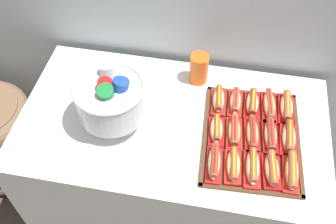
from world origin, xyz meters
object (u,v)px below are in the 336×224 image
(hot_dog_6, at_px, (234,132))
(hot_dog_5, at_px, (216,130))
(buffet_table, at_px, (172,165))
(hot_dog_8, at_px, (270,136))
(hot_dog_11, at_px, (235,102))
(serving_tray, at_px, (251,138))
(hot_dog_0, at_px, (214,163))
(hot_dog_14, at_px, (286,107))
(hot_dog_3, at_px, (272,170))
(hot_dog_10, at_px, (218,100))
(cup_stack, at_px, (199,69))
(punch_bowl, at_px, (110,99))
(hot_dog_9, at_px, (289,138))
(hot_dog_7, at_px, (252,134))
(hot_dog_1, at_px, (233,165))
(hot_dog_13, at_px, (269,106))
(hot_dog_12, at_px, (252,104))
(hot_dog_2, at_px, (252,167))
(hot_dog_4, at_px, (292,172))

(hot_dog_6, bearing_deg, hot_dog_5, -177.06)
(buffet_table, distance_m, hot_dog_8, 0.58)
(hot_dog_5, bearing_deg, hot_dog_11, 68.50)
(serving_tray, relative_size, hot_dog_0, 3.13)
(hot_dog_14, bearing_deg, hot_dog_3, -99.86)
(hot_dog_6, distance_m, hot_dog_10, 0.18)
(hot_dog_5, bearing_deg, cup_stack, 111.10)
(punch_bowl, bearing_deg, hot_dog_9, 2.12)
(hot_dog_7, relative_size, hot_dog_9, 1.05)
(hot_dog_1, xyz_separation_m, hot_dog_9, (0.22, 0.18, -0.00))
(cup_stack, bearing_deg, hot_dog_11, -36.76)
(hot_dog_0, distance_m, hot_dog_3, 0.23)
(hot_dog_10, bearing_deg, hot_dog_5, -87.06)
(hot_dog_0, bearing_deg, hot_dog_10, 92.94)
(hot_dog_7, bearing_deg, hot_dog_13, 68.50)
(hot_dog_8, height_order, hot_dog_10, hot_dog_10)
(buffet_table, relative_size, hot_dog_0, 7.81)
(hot_dog_0, xyz_separation_m, hot_dog_8, (0.22, 0.18, -0.00))
(hot_dog_9, bearing_deg, hot_dog_14, 92.94)
(hot_dog_9, distance_m, punch_bowl, 0.75)
(hot_dog_7, bearing_deg, hot_dog_0, -129.33)
(buffet_table, bearing_deg, hot_dog_12, 21.98)
(hot_dog_9, bearing_deg, hot_dog_7, -177.06)
(hot_dog_11, bearing_deg, cup_stack, 143.24)
(hot_dog_0, xyz_separation_m, hot_dog_6, (0.07, 0.17, -0.00))
(hot_dog_3, height_order, hot_dog_7, hot_dog_3)
(hot_dog_2, height_order, punch_bowl, punch_bowl)
(hot_dog_0, height_order, hot_dog_2, hot_dog_0)
(hot_dog_9, bearing_deg, hot_dog_3, -111.50)
(hot_dog_11, relative_size, hot_dog_13, 0.86)
(hot_dog_4, distance_m, hot_dog_11, 0.40)
(serving_tray, height_order, hot_dog_5, hot_dog_5)
(buffet_table, xyz_separation_m, hot_dog_0, (0.20, -0.20, 0.40))
(hot_dog_8, bearing_deg, serving_tray, -177.06)
(buffet_table, xyz_separation_m, hot_dog_10, (0.19, 0.13, 0.40))
(hot_dog_10, bearing_deg, hot_dog_3, -52.77)
(hot_dog_3, xyz_separation_m, cup_stack, (-0.35, 0.46, 0.04))
(hot_dog_3, distance_m, punch_bowl, 0.70)
(hot_dog_2, height_order, hot_dog_11, hot_dog_2)
(buffet_table, xyz_separation_m, hot_dog_3, (0.43, -0.19, 0.40))
(hot_dog_4, xyz_separation_m, hot_dog_9, (-0.01, 0.16, -0.00))
(hot_dog_3, xyz_separation_m, hot_dog_8, (-0.01, 0.16, -0.00))
(hot_dog_1, bearing_deg, hot_dog_11, 92.94)
(hot_dog_3, bearing_deg, hot_dog_6, 135.22)
(serving_tray, xyz_separation_m, hot_dog_1, (-0.07, -0.17, 0.03))
(hot_dog_0, relative_size, hot_dog_1, 1.07)
(hot_dog_0, bearing_deg, hot_dog_12, 68.50)
(hot_dog_1, height_order, hot_dog_3, hot_dog_3)
(hot_dog_9, bearing_deg, hot_dog_4, -87.06)
(hot_dog_0, xyz_separation_m, hot_dog_7, (0.14, 0.17, -0.00))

